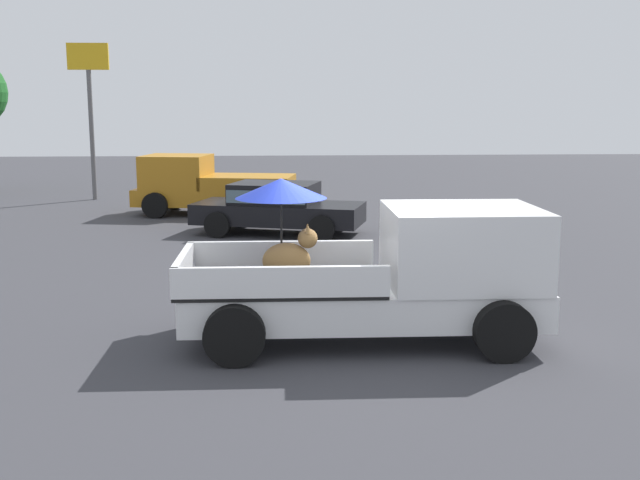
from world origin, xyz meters
name	(u,v)px	position (x,y,z in m)	size (l,w,h in m)	color
ground_plane	(362,340)	(0.00, 0.00, 0.00)	(80.00, 80.00, 0.00)	#38383D
pickup_truck_main	(393,273)	(0.43, 0.01, 0.98)	(5.07, 2.29, 2.29)	black
pickup_truck_red	(209,186)	(-3.18, 12.85, 0.87)	(5.04, 2.82, 1.80)	black
parked_sedan_near	(277,206)	(-1.13, 9.12, 0.74)	(4.63, 2.93, 1.33)	black
motel_sign	(90,91)	(-7.52, 16.83, 3.78)	(1.40, 0.16, 5.39)	#59595B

